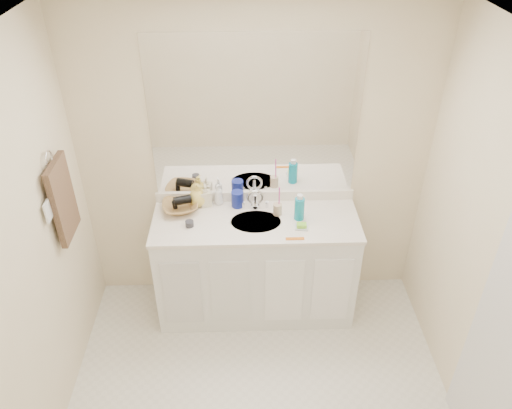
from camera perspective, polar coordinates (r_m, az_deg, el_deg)
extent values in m
cube|color=white|center=(2.03, 0.89, 16.20)|extent=(2.60, 2.60, 0.02)
cube|color=#F6E5C0|center=(3.71, -0.16, 4.74)|extent=(2.60, 0.02, 2.40)
cube|color=#F6E5C0|center=(2.92, -26.09, -8.82)|extent=(0.02, 2.60, 2.40)
cube|color=#F6E5C0|center=(3.00, 26.57, -7.71)|extent=(0.02, 2.60, 2.40)
cube|color=white|center=(3.94, -0.02, -7.12)|extent=(1.50, 0.55, 0.85)
cube|color=white|center=(3.66, -0.02, -1.95)|extent=(1.52, 0.57, 0.03)
cube|color=white|center=(3.84, -0.14, 1.00)|extent=(1.52, 0.03, 0.08)
cylinder|color=beige|center=(3.64, -0.01, -2.10)|extent=(0.37, 0.37, 0.02)
cylinder|color=silver|center=(3.75, -0.10, 0.36)|extent=(0.02, 0.02, 0.11)
cube|color=white|center=(3.54, -0.16, 9.77)|extent=(1.48, 0.01, 1.20)
cylinder|color=navy|center=(3.77, -2.13, 0.64)|extent=(0.10, 0.10, 0.13)
cylinder|color=#CBB08F|center=(3.69, 2.47, -0.54)|extent=(0.08, 0.08, 0.09)
cylinder|color=#E43CAA|center=(3.63, 2.67, 0.83)|extent=(0.01, 0.04, 0.18)
cylinder|color=#0E8FAC|center=(3.63, 4.98, -0.49)|extent=(0.09, 0.09, 0.17)
cube|color=silver|center=(3.58, 5.22, -2.62)|extent=(0.10, 0.08, 0.01)
cube|color=#89E036|center=(3.57, 5.23, -2.37)|extent=(0.07, 0.05, 0.02)
cube|color=orange|center=(3.48, 4.48, -3.91)|extent=(0.13, 0.03, 0.01)
cylinder|color=#313037|center=(3.61, -7.61, -2.19)|extent=(0.08, 0.08, 0.04)
imported|color=white|center=(3.79, -4.33, 1.15)|extent=(0.08, 0.08, 0.17)
imported|color=beige|center=(3.78, -5.79, 1.09)|extent=(0.09, 0.10, 0.18)
imported|color=#E4C758|center=(3.79, -6.66, 1.13)|extent=(0.18, 0.18, 0.18)
imported|color=olive|center=(3.78, -8.65, -0.23)|extent=(0.31, 0.31, 0.06)
cylinder|color=black|center=(3.74, -8.42, 0.50)|extent=(0.14, 0.10, 0.06)
torus|color=silver|center=(3.30, -22.60, 4.84)|extent=(0.01, 0.11, 0.11)
cube|color=#39291E|center=(3.44, -21.20, 0.51)|extent=(0.04, 0.32, 0.55)
cube|color=white|center=(3.26, -22.69, -0.72)|extent=(0.01, 0.08, 0.13)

